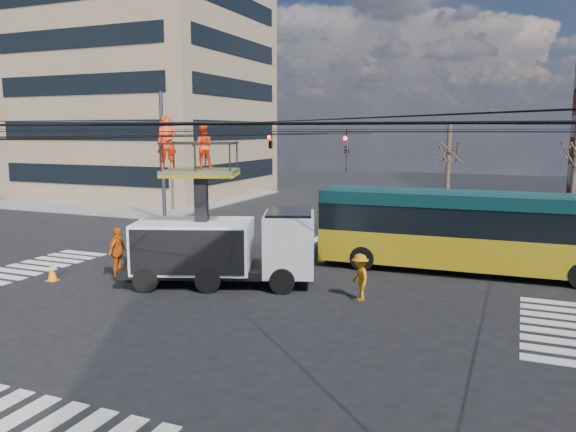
# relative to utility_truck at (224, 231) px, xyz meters

# --- Properties ---
(ground) EXTENTS (120.00, 120.00, 0.00)m
(ground) POSITION_rel_utility_truck_xyz_m (1.38, -0.51, -2.00)
(ground) COLOR black
(ground) RESTS_ON ground
(sidewalk_nw) EXTENTS (18.00, 18.00, 0.12)m
(sidewalk_nw) POSITION_rel_utility_truck_xyz_m (-19.62, 20.49, -1.94)
(sidewalk_nw) COLOR slate
(sidewalk_nw) RESTS_ON ground
(crosswalks) EXTENTS (22.40, 22.40, 0.02)m
(crosswalks) POSITION_rel_utility_truck_xyz_m (1.38, -0.51, -1.99)
(crosswalks) COLOR silver
(crosswalks) RESTS_ON ground
(building_tower) EXTENTS (18.06, 16.06, 30.00)m
(building_tower) POSITION_rel_utility_truck_xyz_m (-20.60, 23.47, 13.00)
(building_tower) COLOR #866C55
(building_tower) RESTS_ON ground
(overhead_network) EXTENTS (24.24, 24.24, 8.00)m
(overhead_network) POSITION_rel_utility_truck_xyz_m (1.30, -0.11, 2.29)
(overhead_network) COLOR #2D2D30
(overhead_network) RESTS_ON ground
(tree_a) EXTENTS (2.00, 2.00, 6.00)m
(tree_a) POSITION_rel_utility_truck_xyz_m (6.38, 12.99, 2.62)
(tree_a) COLOR #382B21
(tree_a) RESTS_ON ground
(tree_b) EXTENTS (2.00, 2.00, 6.00)m
(tree_b) POSITION_rel_utility_truck_xyz_m (12.38, 12.99, 2.62)
(tree_b) COLOR #382B21
(tree_b) RESTS_ON ground
(utility_truck) EXTENTS (7.36, 4.58, 6.16)m
(utility_truck) POSITION_rel_utility_truck_xyz_m (0.00, 0.00, 0.00)
(utility_truck) COLOR black
(utility_truck) RESTS_ON ground
(city_bus) EXTENTS (12.48, 3.06, 3.20)m
(city_bus) POSITION_rel_utility_truck_xyz_m (8.44, 5.31, -0.28)
(city_bus) COLOR gold
(city_bus) RESTS_ON ground
(traffic_cone) EXTENTS (0.36, 0.36, 0.74)m
(traffic_cone) POSITION_rel_utility_truck_xyz_m (-6.25, -2.12, -1.63)
(traffic_cone) COLOR orange
(traffic_cone) RESTS_ON ground
(worker_ground) EXTENTS (0.62, 1.18, 1.92)m
(worker_ground) POSITION_rel_utility_truck_xyz_m (-4.38, -0.61, -1.04)
(worker_ground) COLOR #CF560D
(worker_ground) RESTS_ON ground
(flagger) EXTENTS (1.06, 1.18, 1.59)m
(flagger) POSITION_rel_utility_truck_xyz_m (5.18, -0.07, -1.21)
(flagger) COLOR orange
(flagger) RESTS_ON ground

